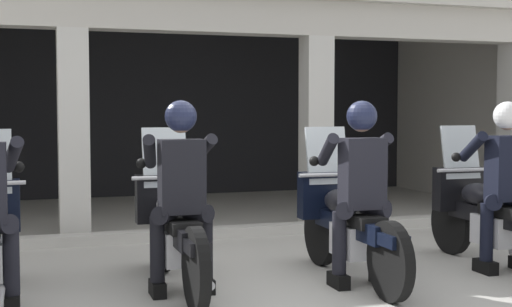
{
  "coord_description": "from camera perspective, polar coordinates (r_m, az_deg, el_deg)",
  "views": [
    {
      "loc": [
        -1.91,
        -5.72,
        1.51
      ],
      "look_at": [
        0.0,
        0.28,
        1.12
      ],
      "focal_mm": 49.76,
      "sensor_mm": 36.0,
      "label": 1
    }
  ],
  "objects": [
    {
      "name": "ground_plane",
      "position": [
        9.06,
        -5.26,
        -6.06
      ],
      "size": [
        80.0,
        80.0,
        0.0
      ],
      "primitive_type": "plane",
      "color": "#A8A59E"
    },
    {
      "name": "motorcycle_far_right",
      "position": [
        7.23,
        17.98,
        -4.65
      ],
      "size": [
        0.62,
        2.04,
        1.35
      ],
      "rotation": [
        0.0,
        0.0,
        0.28
      ],
      "color": "black",
      "rests_on": "ground"
    },
    {
      "name": "police_officer_center_right",
      "position": [
        6.09,
        8.4,
        -1.87
      ],
      "size": [
        0.63,
        0.61,
        1.58
      ],
      "rotation": [
        0.0,
        0.0,
        0.2
      ],
      "color": "black",
      "rests_on": "ground"
    },
    {
      "name": "police_officer_far_right",
      "position": [
        6.95,
        19.4,
        -1.37
      ],
      "size": [
        0.63,
        0.61,
        1.58
      ],
      "rotation": [
        0.0,
        0.0,
        0.28
      ],
      "color": "black",
      "rests_on": "ground"
    },
    {
      "name": "station_building",
      "position": [
        11.0,
        -7.17,
        5.85
      ],
      "size": [
        10.28,
        4.51,
        3.04
      ],
      "color": "black",
      "rests_on": "ground"
    },
    {
      "name": "motorcycle_center_right",
      "position": [
        6.4,
        7.25,
        -5.54
      ],
      "size": [
        0.62,
        2.04,
        1.35
      ],
      "rotation": [
        0.0,
        0.0,
        0.2
      ],
      "color": "black",
      "rests_on": "ground"
    },
    {
      "name": "motorcycle_center_left",
      "position": [
        6.12,
        -6.56,
        -5.96
      ],
      "size": [
        0.62,
        2.04,
        1.35
      ],
      "rotation": [
        0.0,
        0.0,
        0.19
      ],
      "color": "black",
      "rests_on": "ground"
    },
    {
      "name": "police_officer_center_left",
      "position": [
        5.79,
        -6.06,
        -2.13
      ],
      "size": [
        0.63,
        0.61,
        1.58
      ],
      "rotation": [
        0.0,
        0.0,
        0.19
      ],
      "color": "black",
      "rests_on": "ground"
    },
    {
      "name": "kerb_strip",
      "position": [
        8.41,
        -3.61,
        -6.38
      ],
      "size": [
        9.78,
        0.24,
        0.12
      ],
      "primitive_type": "cube",
      "color": "#B7B5AD",
      "rests_on": "ground"
    }
  ]
}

